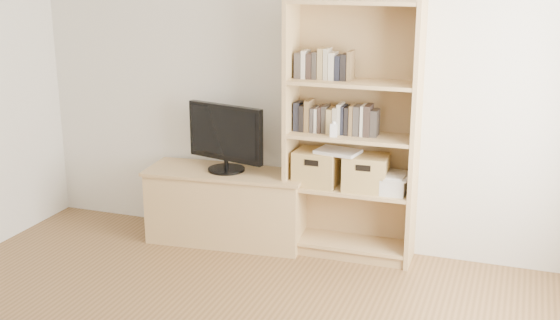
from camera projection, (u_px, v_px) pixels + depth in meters
The scene contains 11 objects.
back_wall at pixel (300, 82), 5.42m from camera, with size 4.50×0.02×2.60m, color silver.
tv_stand at pixel (227, 207), 5.66m from camera, with size 1.24×0.47×0.57m, color tan.
bookshelf at pixel (351, 132), 5.20m from camera, with size 0.98×0.35×1.96m, color tan.
television at pixel (226, 138), 5.50m from camera, with size 0.69×0.05×0.54m, color black.
books_row_mid at pixel (353, 119), 5.19m from camera, with size 0.84×0.16×0.22m, color black.
books_row_upper at pixel (325, 65), 5.15m from camera, with size 0.40×0.15×0.21m, color black.
baby_monitor at pixel (334, 130), 5.13m from camera, with size 0.05×0.03×0.10m, color white.
basket_left at pixel (317, 168), 5.36m from camera, with size 0.33×0.27×0.27m, color #AA874D.
basket_right at pixel (366, 173), 5.24m from camera, with size 0.32×0.27×0.27m, color #AA874D.
laptop at pixel (338, 152), 5.25m from camera, with size 0.31×0.22×0.02m, color white.
magazine_stack at pixel (394, 185), 5.19m from camera, with size 0.18×0.26×0.12m, color beige.
Camera 1 is at (1.65, -2.62, 2.21)m, focal length 45.00 mm.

